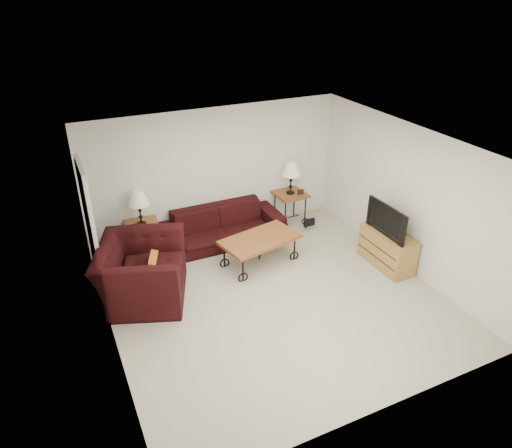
% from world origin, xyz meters
% --- Properties ---
extents(ground, '(5.00, 5.00, 0.00)m').
position_xyz_m(ground, '(0.00, 0.00, 0.00)').
color(ground, beige).
rests_on(ground, ground).
extents(wall_back, '(5.00, 0.02, 2.50)m').
position_xyz_m(wall_back, '(0.00, 2.50, 1.25)').
color(wall_back, white).
rests_on(wall_back, ground).
extents(wall_front, '(5.00, 0.02, 2.50)m').
position_xyz_m(wall_front, '(0.00, -2.50, 1.25)').
color(wall_front, white).
rests_on(wall_front, ground).
extents(wall_left, '(0.02, 5.00, 2.50)m').
position_xyz_m(wall_left, '(-2.50, 0.00, 1.25)').
color(wall_left, white).
rests_on(wall_left, ground).
extents(wall_right, '(0.02, 5.00, 2.50)m').
position_xyz_m(wall_right, '(2.50, 0.00, 1.25)').
color(wall_right, white).
rests_on(wall_right, ground).
extents(ceiling, '(5.00, 5.00, 0.00)m').
position_xyz_m(ceiling, '(0.00, 0.00, 2.50)').
color(ceiling, white).
rests_on(ceiling, wall_back).
extents(doorway, '(0.08, 0.94, 2.04)m').
position_xyz_m(doorway, '(-2.47, 1.65, 1.02)').
color(doorway, black).
rests_on(doorway, ground).
extents(sofa, '(2.33, 0.91, 0.68)m').
position_xyz_m(sofa, '(-0.10, 2.02, 0.34)').
color(sofa, black).
rests_on(sofa, ground).
extents(side_table_left, '(0.64, 0.64, 0.64)m').
position_xyz_m(side_table_left, '(-1.56, 2.20, 0.32)').
color(side_table_left, '#905C24').
rests_on(side_table_left, ground).
extents(side_table_right, '(0.64, 0.64, 0.66)m').
position_xyz_m(side_table_right, '(1.48, 2.20, 0.33)').
color(side_table_right, '#905C24').
rests_on(side_table_right, ground).
extents(lamp_left, '(0.40, 0.40, 0.64)m').
position_xyz_m(lamp_left, '(-1.56, 2.20, 0.96)').
color(lamp_left, black).
rests_on(lamp_left, side_table_left).
extents(lamp_right, '(0.40, 0.40, 0.66)m').
position_xyz_m(lamp_right, '(1.48, 2.20, 0.99)').
color(lamp_right, black).
rests_on(lamp_right, side_table_right).
extents(photo_frame_left, '(0.13, 0.03, 0.11)m').
position_xyz_m(photo_frame_left, '(-1.71, 2.05, 0.69)').
color(photo_frame_left, black).
rests_on(photo_frame_left, side_table_left).
extents(photo_frame_right, '(0.13, 0.04, 0.11)m').
position_xyz_m(photo_frame_right, '(1.63, 2.05, 0.72)').
color(photo_frame_right, black).
rests_on(photo_frame_right, side_table_right).
extents(coffee_table, '(1.49, 1.01, 0.51)m').
position_xyz_m(coffee_table, '(0.23, 1.03, 0.26)').
color(coffee_table, '#905C24').
rests_on(coffee_table, ground).
extents(armchair, '(1.70, 1.81, 0.94)m').
position_xyz_m(armchair, '(-1.88, 0.92, 0.47)').
color(armchair, black).
rests_on(armchair, ground).
extents(throw_pillow, '(0.26, 0.44, 0.43)m').
position_xyz_m(throw_pillow, '(-1.72, 0.87, 0.52)').
color(throw_pillow, '#B96817').
rests_on(throw_pillow, armchair).
extents(tv_stand, '(0.45, 1.07, 0.64)m').
position_xyz_m(tv_stand, '(2.23, 0.03, 0.32)').
color(tv_stand, '#AA853F').
rests_on(tv_stand, ground).
extents(television, '(0.13, 0.96, 0.55)m').
position_xyz_m(television, '(2.21, 0.03, 0.92)').
color(television, black).
rests_on(television, tv_stand).
extents(backpack, '(0.38, 0.31, 0.46)m').
position_xyz_m(backpack, '(1.65, 1.82, 0.23)').
color(backpack, black).
rests_on(backpack, ground).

